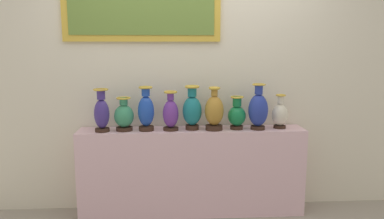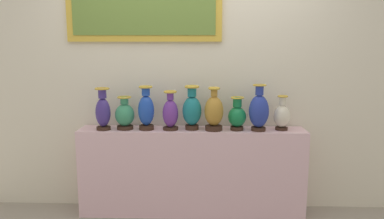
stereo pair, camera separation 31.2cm
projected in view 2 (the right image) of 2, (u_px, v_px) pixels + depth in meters
The scene contains 12 objects.
ground_plane at pixel (192, 212), 3.65m from camera, with size 10.59×10.59×0.00m, color gray.
display_shelf at pixel (192, 171), 3.58m from camera, with size 2.13×0.31×0.83m, color beige.
back_wall at pixel (191, 54), 3.61m from camera, with size 4.59×0.14×3.01m.
vase_indigo at pixel (103, 111), 3.45m from camera, with size 0.14×0.14×0.39m.
vase_jade at pixel (125, 115), 3.48m from camera, with size 0.18×0.18×0.31m.
vase_sapphire at pixel (146, 110), 3.46m from camera, with size 0.15×0.15×0.41m.
vase_violet at pixel (170, 113), 3.46m from camera, with size 0.15×0.15×0.37m.
vase_teal at pixel (192, 110), 3.46m from camera, with size 0.18×0.18×0.42m.
vase_ochre at pixel (214, 112), 3.43m from camera, with size 0.17×0.17×0.40m.
vase_emerald at pixel (237, 116), 3.45m from camera, with size 0.17×0.17×0.31m.
vase_cobalt at pixel (259, 111), 3.41m from camera, with size 0.18×0.18×0.43m.
vase_ivory at pixel (282, 116), 3.45m from camera, with size 0.15×0.15×0.32m.
Camera 2 is at (0.10, -3.43, 1.60)m, focal length 34.91 mm.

